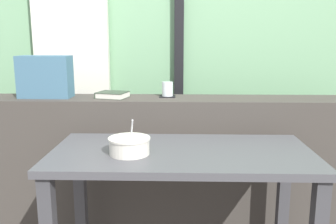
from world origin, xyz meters
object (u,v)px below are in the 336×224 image
at_px(breakfast_table, 182,173).
at_px(juice_glass, 167,90).
at_px(soup_bowl, 129,146).
at_px(coaster_square, 167,96).
at_px(closed_book, 112,95).
at_px(throw_pillow, 45,77).

relative_size(breakfast_table, juice_glass, 13.73).
height_order(breakfast_table, juice_glass, juice_glass).
bearing_deg(soup_bowl, coaster_square, 77.11).
bearing_deg(closed_book, throw_pillow, 179.77).
xyz_separation_m(juice_glass, soup_bowl, (-0.15, -0.68, -0.17)).
bearing_deg(coaster_square, throw_pillow, -176.44).
distance_m(breakfast_table, soup_bowl, 0.29).
bearing_deg(soup_bowl, juice_glass, 77.11).
distance_m(throw_pillow, soup_bowl, 0.91).
height_order(breakfast_table, closed_book, closed_book).
bearing_deg(closed_book, breakfast_table, -52.68).
xyz_separation_m(juice_glass, throw_pillow, (-0.76, -0.05, 0.08)).
relative_size(juice_glass, soup_bowl, 0.47).
bearing_deg(coaster_square, soup_bowl, -102.89).
bearing_deg(throw_pillow, juice_glass, 3.56).
relative_size(coaster_square, soup_bowl, 0.52).
distance_m(closed_book, soup_bowl, 0.67).
distance_m(juice_glass, throw_pillow, 0.77).
distance_m(breakfast_table, juice_glass, 0.70).
relative_size(juice_glass, closed_book, 0.43).
bearing_deg(breakfast_table, closed_book, 127.32).
relative_size(breakfast_table, soup_bowl, 6.42).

